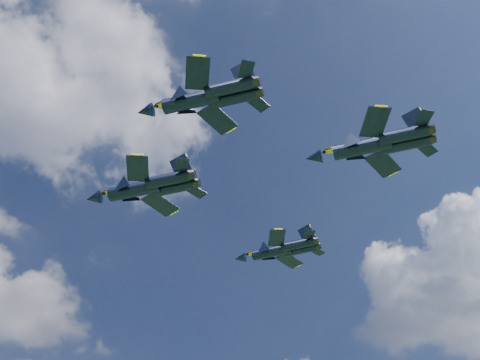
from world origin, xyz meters
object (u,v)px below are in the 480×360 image
Objects in this scene: jet_slot at (357,148)px; jet_left at (187,101)px; jet_lead at (131,190)px; jet_right at (269,252)px.

jet_left is at bearing 125.62° from jet_slot.
jet_left is 0.97× the size of jet_slot.
jet_slot is at bearing -55.51° from jet_left.
jet_lead is at bearing 44.43° from jet_left.
jet_right is at bearing -39.86° from jet_lead.
jet_left is 1.15× the size of jet_right.
jet_slot reaches higher than jet_right.
jet_right is 25.70m from jet_slot.
jet_right is at bearing -3.40° from jet_left.
jet_left is (0.86, -19.54, -0.53)m from jet_lead.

